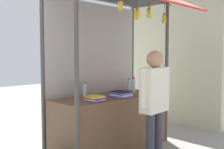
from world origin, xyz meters
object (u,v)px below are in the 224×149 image
object	(u,v)px
magazine_stack_center	(121,94)
banana_bunch_rightmost	(164,19)
magazine_stack_right	(95,98)
vendor_person	(154,97)
water_bottle_front_left	(129,84)
water_bottle_mid_right	(85,90)
banana_bunch_inner_right	(149,13)
magazine_stack_mid_left	(123,93)
banana_bunch_leftmost	(137,14)
water_bottle_back_left	(133,85)
banana_bunch_inner_left	(120,6)

from	to	relation	value
magazine_stack_center	banana_bunch_rightmost	distance (m)	1.48
magazine_stack_right	vendor_person	world-z (taller)	vendor_person
magazine_stack_right	banana_bunch_rightmost	xyz separation A→B (m)	(1.31, -0.29, 1.24)
magazine_stack_center	vendor_person	bearing A→B (deg)	-95.87
magazine_stack_center	vendor_person	distance (m)	0.71
water_bottle_front_left	magazine_stack_center	distance (m)	0.91
water_bottle_mid_right	banana_bunch_inner_right	size ratio (longest dim) A/B	0.85
magazine_stack_mid_left	banana_bunch_inner_right	world-z (taller)	banana_bunch_inner_right
magazine_stack_center	magazine_stack_mid_left	size ratio (longest dim) A/B	1.18
water_bottle_mid_right	vendor_person	distance (m)	1.23
banana_bunch_leftmost	banana_bunch_inner_right	size ratio (longest dim) A/B	1.20
magazine_stack_right	banana_bunch_inner_right	distance (m)	1.59
water_bottle_back_left	water_bottle_front_left	xyz separation A→B (m)	(0.16, 0.25, -0.02)
water_bottle_front_left	banana_bunch_inner_left	size ratio (longest dim) A/B	1.00
banana_bunch_inner_left	banana_bunch_inner_right	distance (m)	0.66
magazine_stack_right	banana_bunch_leftmost	world-z (taller)	banana_bunch_leftmost
water_bottle_mid_right	banana_bunch_leftmost	xyz separation A→B (m)	(0.38, -0.77, 1.17)
water_bottle_back_left	magazine_stack_center	size ratio (longest dim) A/B	0.84
water_bottle_mid_right	banana_bunch_inner_right	distance (m)	1.59
water_bottle_front_left	banana_bunch_leftmost	world-z (taller)	banana_bunch_leftmost
magazine_stack_mid_left	banana_bunch_leftmost	xyz separation A→B (m)	(-0.21, -0.47, 1.25)
banana_bunch_leftmost	banana_bunch_inner_right	world-z (taller)	same
banana_bunch_inner_left	banana_bunch_rightmost	world-z (taller)	same
magazine_stack_center	banana_bunch_inner_right	world-z (taller)	banana_bunch_inner_right
magazine_stack_mid_left	banana_bunch_leftmost	size ratio (longest dim) A/B	0.84
banana_bunch_rightmost	vendor_person	bearing A→B (deg)	-152.86
water_bottle_back_left	vendor_person	xyz separation A→B (m)	(-0.66, -0.95, -0.04)
magazine_stack_mid_left	banana_bunch_rightmost	world-z (taller)	banana_bunch_rightmost
banana_bunch_inner_left	banana_bunch_rightmost	size ratio (longest dim) A/B	0.73
banana_bunch_rightmost	banana_bunch_inner_right	bearing A→B (deg)	-179.98
magazine_stack_right	banana_bunch_leftmost	bearing A→B (deg)	-25.95
water_bottle_front_left	banana_bunch_inner_right	size ratio (longest dim) A/B	0.85
magazine_stack_right	magazine_stack_mid_left	xyz separation A→B (m)	(0.81, 0.18, -0.01)
vendor_person	water_bottle_front_left	bearing A→B (deg)	51.66
banana_bunch_inner_left	banana_bunch_rightmost	bearing A→B (deg)	0.22
banana_bunch_inner_right	banana_bunch_leftmost	bearing A→B (deg)	-179.86
magazine_stack_right	banana_bunch_inner_right	bearing A→B (deg)	-17.97
magazine_stack_mid_left	water_bottle_mid_right	bearing A→B (deg)	153.51
banana_bunch_inner_left	banana_bunch_rightmost	distance (m)	1.08
magazine_stack_center	banana_bunch_inner_left	distance (m)	1.37
magazine_stack_center	magazine_stack_right	world-z (taller)	magazine_stack_center
magazine_stack_mid_left	banana_bunch_leftmost	bearing A→B (deg)	-114.56
water_bottle_back_left	magazine_stack_center	distance (m)	0.65
magazine_stack_right	banana_bunch_inner_left	world-z (taller)	banana_bunch_inner_left
water_bottle_mid_right	magazine_stack_center	xyz separation A→B (m)	(0.32, -0.50, -0.06)
magazine_stack_right	water_bottle_back_left	bearing A→B (deg)	11.57
magazine_stack_right	banana_bunch_leftmost	distance (m)	1.40
banana_bunch_inner_left	vendor_person	size ratio (longest dim) A/B	0.14
water_bottle_front_left	banana_bunch_inner_left	bearing A→B (deg)	-144.07
banana_bunch_leftmost	banana_bunch_inner_right	bearing A→B (deg)	0.14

